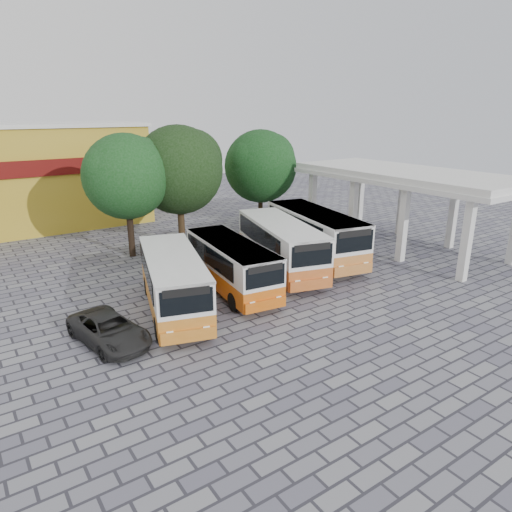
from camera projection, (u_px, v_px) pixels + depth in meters
ground at (329, 297)px, 23.81m from camera, size 90.00×90.00×0.00m
terminal_shelter at (406, 177)px, 31.08m from camera, size 6.80×15.80×5.40m
shophouse_block at (12, 176)px, 37.07m from camera, size 20.40×10.40×8.30m
bus_far_left at (173, 280)px, 21.55m from camera, size 4.52×8.35×2.84m
bus_centre_left at (232, 263)px, 24.13m from camera, size 3.15×7.74×2.71m
bus_centre_right at (281, 244)px, 26.96m from camera, size 4.65×8.89×3.03m
bus_far_right at (315, 232)px, 29.10m from camera, size 4.41×9.23×3.18m
tree_left at (127, 174)px, 28.82m from camera, size 5.68×5.41×7.98m
tree_middle at (179, 167)px, 31.02m from camera, size 6.32×6.02×8.40m
tree_right at (261, 164)px, 37.10m from camera, size 6.17×5.88×7.84m
parked_car at (109, 330)px, 18.90m from camera, size 2.79×4.68×1.22m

